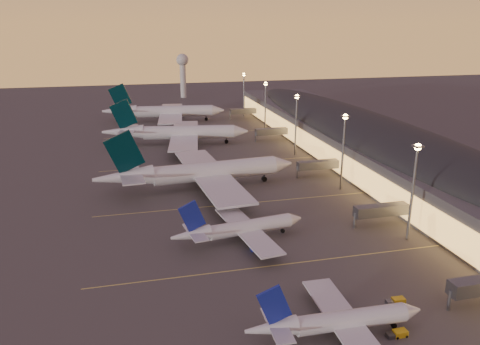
# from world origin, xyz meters

# --- Properties ---
(ground) EXTENTS (700.00, 700.00, 0.00)m
(ground) POSITION_xyz_m (0.00, 0.00, 0.00)
(ground) COLOR #43403E
(airliner_narrow_south) EXTENTS (33.44, 29.79, 11.98)m
(airliner_narrow_south) POSITION_xyz_m (0.91, -32.28, 3.10)
(airliner_narrow_south) COLOR silver
(airliner_narrow_south) RESTS_ON ground
(airliner_narrow_north) EXTENTS (36.24, 32.67, 12.95)m
(airliner_narrow_north) POSITION_xyz_m (-6.67, 9.83, 3.35)
(airliner_narrow_north) COLOR silver
(airliner_narrow_north) RESTS_ON ground
(airliner_wide_near) EXTENTS (68.98, 63.06, 22.06)m
(airliner_wide_near) POSITION_xyz_m (-10.63, 52.25, 5.68)
(airliner_wide_near) COLOR silver
(airliner_wide_near) RESTS_ON ground
(airliner_wide_mid) EXTENTS (67.14, 61.81, 21.51)m
(airliner_wide_mid) POSITION_xyz_m (-11.29, 115.33, 5.54)
(airliner_wide_mid) COLOR silver
(airliner_wide_mid) RESTS_ON ground
(airliner_wide_far) EXTENTS (69.12, 63.44, 22.11)m
(airliner_wide_far) POSITION_xyz_m (-12.14, 170.47, 5.69)
(airliner_wide_far) COLOR silver
(airliner_wide_far) RESTS_ON ground
(terminal_building) EXTENTS (56.35, 255.00, 17.46)m
(terminal_building) POSITION_xyz_m (61.84, 72.47, 8.78)
(terminal_building) COLOR #49494D
(terminal_building) RESTS_ON ground
(light_masts) EXTENTS (2.20, 217.20, 25.90)m
(light_masts) POSITION_xyz_m (36.00, 65.00, 17.55)
(light_masts) COLOR slate
(light_masts) RESTS_ON ground
(radar_tower) EXTENTS (9.00, 9.00, 32.50)m
(radar_tower) POSITION_xyz_m (10.00, 260.00, 21.87)
(radar_tower) COLOR silver
(radar_tower) RESTS_ON ground
(lane_markings) EXTENTS (90.00, 180.36, 0.00)m
(lane_markings) POSITION_xyz_m (0.00, 40.00, 0.01)
(lane_markings) COLOR #D8C659
(lane_markings) RESTS_ON ground
(baggage_tug_a) EXTENTS (3.89, 1.78, 1.15)m
(baggage_tug_a) POSITION_xyz_m (11.80, -34.95, 0.53)
(baggage_tug_a) COLOR yellow
(baggage_tug_a) RESTS_ON ground
(baggage_tug_b) EXTENTS (3.94, 1.85, 1.16)m
(baggage_tug_b) POSITION_xyz_m (17.23, -25.57, 0.53)
(baggage_tug_b) COLOR yellow
(baggage_tug_b) RESTS_ON ground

